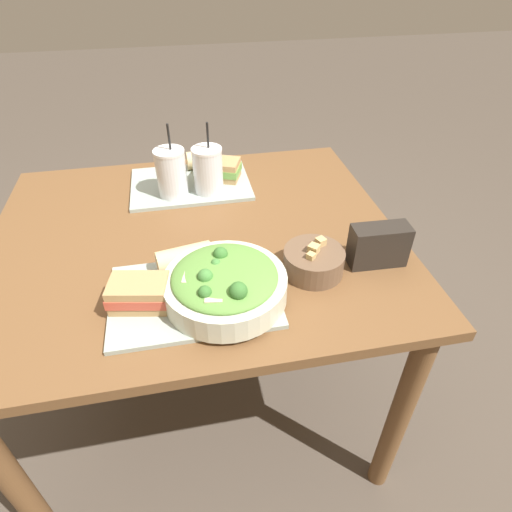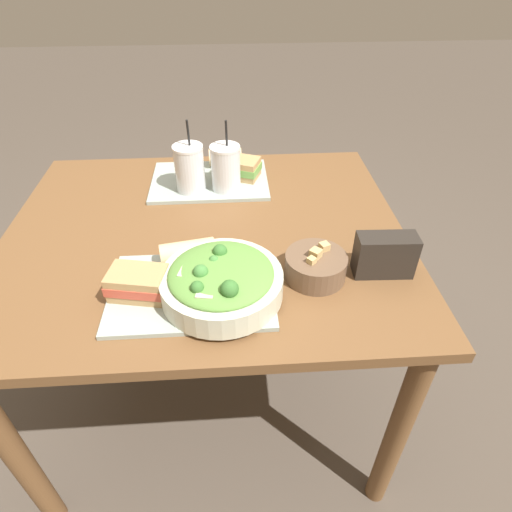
# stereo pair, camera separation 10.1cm
# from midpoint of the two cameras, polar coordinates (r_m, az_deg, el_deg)

# --- Properties ---
(ground_plane) EXTENTS (12.00, 12.00, 0.00)m
(ground_plane) POSITION_cam_midpoint_polar(r_m,az_deg,el_deg) (1.78, -3.24, -17.40)
(ground_plane) COLOR #4C4238
(dining_table) EXTENTS (1.13, 0.97, 0.77)m
(dining_table) POSITION_cam_midpoint_polar(r_m,az_deg,el_deg) (1.29, -4.27, -0.57)
(dining_table) COLOR brown
(dining_table) RESTS_ON ground_plane
(tray_near) EXTENTS (0.39, 0.27, 0.01)m
(tray_near) POSITION_cam_midpoint_polar(r_m,az_deg,el_deg) (1.02, -5.73, -4.71)
(tray_near) COLOR #99A89E
(tray_near) RESTS_ON dining_table
(tray_far) EXTENTS (0.39, 0.27, 0.01)m
(tray_far) POSITION_cam_midpoint_polar(r_m,az_deg,el_deg) (1.46, -4.21, 9.93)
(tray_far) COLOR #99A89E
(tray_far) RESTS_ON dining_table
(salad_bowl) EXTENTS (0.28, 0.28, 0.10)m
(salad_bowl) POSITION_cam_midpoint_polar(r_m,az_deg,el_deg) (0.97, -1.70, -3.44)
(salad_bowl) COLOR beige
(salad_bowl) RESTS_ON tray_near
(soup_bowl) EXTENTS (0.15, 0.15, 0.08)m
(soup_bowl) POSITION_cam_midpoint_polar(r_m,az_deg,el_deg) (1.06, 10.67, -1.35)
(soup_bowl) COLOR brown
(soup_bowl) RESTS_ON dining_table
(sandwich_near) EXTENTS (0.15, 0.11, 0.06)m
(sandwich_near) POSITION_cam_midpoint_polar(r_m,az_deg,el_deg) (1.00, -12.70, -3.65)
(sandwich_near) COLOR tan
(sandwich_near) RESTS_ON tray_near
(baguette_near) EXTENTS (0.14, 0.08, 0.06)m
(baguette_near) POSITION_cam_midpoint_polar(r_m,az_deg,el_deg) (1.07, -6.32, 0.38)
(baguette_near) COLOR #DBBC84
(baguette_near) RESTS_ON tray_near
(sandwich_far) EXTENTS (0.16, 0.13, 0.06)m
(sandwich_far) POSITION_cam_midpoint_polar(r_m,az_deg,el_deg) (1.46, -0.33, 11.67)
(sandwich_far) COLOR tan
(sandwich_far) RESTS_ON tray_far
(baguette_far) EXTENTS (0.11, 0.06, 0.06)m
(baguette_far) POSITION_cam_midpoint_polar(r_m,az_deg,el_deg) (1.54, -2.13, 13.00)
(baguette_far) COLOR #DBBC84
(baguette_far) RESTS_ON tray_far
(drink_cup_dark) EXTENTS (0.09, 0.09, 0.23)m
(drink_cup_dark) POSITION_cam_midpoint_polar(r_m,az_deg,el_deg) (1.37, -6.73, 11.29)
(drink_cup_dark) COLOR silver
(drink_cup_dark) RESTS_ON tray_far
(drink_cup_red) EXTENTS (0.09, 0.09, 0.23)m
(drink_cup_red) POSITION_cam_midpoint_polar(r_m,az_deg,el_deg) (1.37, -1.92, 11.43)
(drink_cup_red) COLOR silver
(drink_cup_red) RESTS_ON tray_far
(chip_bag) EXTENTS (0.15, 0.07, 0.11)m
(chip_bag) POSITION_cam_midpoint_polar(r_m,az_deg,el_deg) (1.10, 19.34, 0.01)
(chip_bag) COLOR #28231E
(chip_bag) RESTS_ON dining_table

